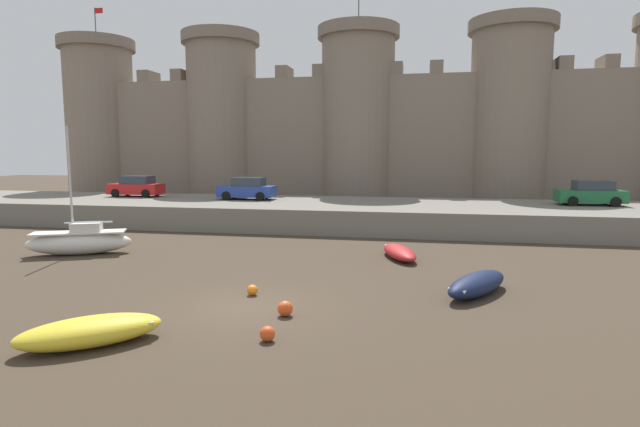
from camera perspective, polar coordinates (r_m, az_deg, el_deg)
ground_plane at (r=16.72m, az=-8.35°, el=-10.49°), size 160.00×160.00×0.00m
quay_road at (r=34.56m, az=2.01°, el=-0.01°), size 63.55×10.00×1.54m
castle at (r=45.72m, az=4.33°, el=9.95°), size 58.76×7.21×18.93m
rowboat_foreground_centre at (r=18.58m, az=17.51°, el=-7.65°), size 2.90×3.74×0.78m
rowboat_midflat_left at (r=14.61m, az=-24.76°, el=-12.08°), size 3.68×3.37×0.75m
sailboat_midflat_right at (r=27.24m, az=-25.78°, el=-2.86°), size 5.00×3.26×6.25m
rowboat_near_channel_left at (r=23.97m, az=9.05°, el=-4.36°), size 2.25×3.63×0.59m
mooring_buoy_near_channel at (r=13.72m, az=-6.03°, el=-13.51°), size 0.41×0.41×0.41m
mooring_buoy_off_centre at (r=17.89m, az=-7.75°, el=-8.66°), size 0.38×0.38×0.38m
mooring_buoy_near_shore at (r=15.61m, az=-4.00°, el=-10.79°), size 0.48×0.48×0.48m
car_quay_east at (r=37.12m, az=28.53°, el=2.03°), size 4.13×1.93×1.62m
car_quay_west at (r=41.62m, az=-20.24°, el=2.91°), size 4.13×1.93×1.62m
car_quay_centre_west at (r=36.99m, az=-8.32°, el=2.80°), size 4.13×1.93×1.62m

